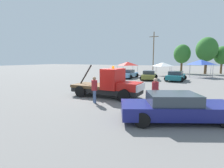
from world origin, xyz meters
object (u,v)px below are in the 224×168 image
parked_car_skyblue (128,74)px  tree_center (222,55)px  tow_truck (110,85)px  utility_pole (153,51)px  tree_right (182,54)px  foreground_car (177,107)px  parked_car_teal (176,76)px  canopy_tent_red (128,64)px  canopy_tent_blue (201,62)px  canopy_tent_white (163,64)px  tree_left (207,49)px  traffic_cone (158,90)px  parked_car_olive (149,75)px  person_near_truck (155,91)px  person_at_hood (94,88)px

parked_car_skyblue → tree_center: tree_center is taller
tow_truck → tree_center: bearing=71.6°
utility_pole → tree_right: bearing=-26.6°
foreground_car → parked_car_teal: (-1.45, 17.15, -0.00)m
canopy_tent_red → canopy_tent_blue: (12.86, -0.04, 0.37)m
canopy_tent_red → canopy_tent_white: canopy_tent_red is taller
tow_truck → utility_pole: 32.64m
tree_left → tree_center: bearing=30.7°
parked_car_skyblue → tree_left: size_ratio=0.62×
tree_right → traffic_cone: tree_right is taller
canopy_tent_red → traffic_cone: 19.52m
parked_car_olive → tree_right: 16.20m
canopy_tent_red → utility_pole: 12.29m
foreground_car → parked_car_skyblue: 19.84m
canopy_tent_white → canopy_tent_blue: bearing=-4.4°
tree_right → canopy_tent_blue: bearing=-67.4°
person_near_truck → parked_car_skyblue: (-7.35, 15.83, -0.40)m
person_at_hood → canopy_tent_blue: canopy_tent_blue is taller
utility_pole → canopy_tent_red: bearing=-102.5°
canopy_tent_blue → parked_car_teal: bearing=-115.8°
parked_car_olive → foreground_car: bearing=-171.8°
tree_center → tree_right: size_ratio=0.92×
person_at_hood → foreground_car: bearing=-59.7°
canopy_tent_blue → parked_car_skyblue: bearing=-149.7°
tow_truck → tree_left: (8.17, 28.62, 4.03)m
canopy_tent_white → tree_right: 8.52m
tow_truck → canopy_tent_blue: canopy_tent_blue is taller
tree_right → tree_left: bearing=-2.1°
tow_truck → canopy_tent_red: 21.42m
person_at_hood → tree_right: (3.75, 30.83, 3.11)m
person_at_hood → parked_car_olive: 15.42m
parked_car_olive → tree_left: tree_left is taller
canopy_tent_red → parked_car_teal: bearing=-35.7°
person_at_hood → tree_left: bearing=29.8°
parked_car_olive → utility_pole: size_ratio=0.49×
parked_car_teal → canopy_tent_red: 11.87m
foreground_car → parked_car_olive: size_ratio=1.21×
parked_car_skyblue → traffic_cone: size_ratio=8.33×
foreground_car → tree_center: 34.53m
canopy_tent_white → utility_pole: size_ratio=0.31×
tree_left → foreground_car: bearing=-95.4°
parked_car_teal → canopy_tent_blue: (3.30, 6.84, 1.86)m
parked_car_teal → tree_center: 18.57m
parked_car_olive → canopy_tent_white: bearing=-14.5°
person_near_truck → tree_left: tree_left is taller
tow_truck → tree_left: bearing=75.8°
person_near_truck → person_at_hood: 3.98m
tow_truck → foreground_car: 6.20m
parked_car_teal → canopy_tent_white: (-2.92, 7.32, 1.42)m
tree_center → traffic_cone: (-8.08, -27.07, -3.55)m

